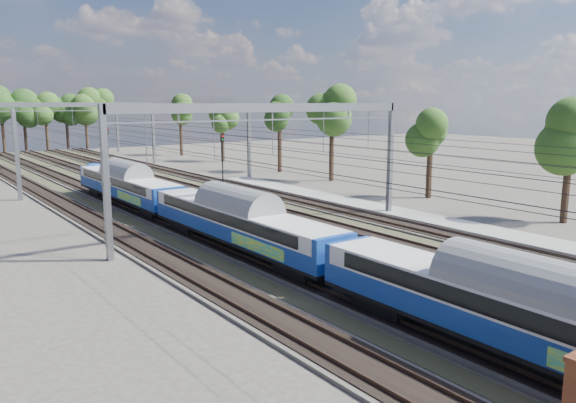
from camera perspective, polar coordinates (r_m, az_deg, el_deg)
track_bed at (r=52.17m, az=-10.93°, el=-0.02°), size 21.00×130.00×0.34m
platform at (r=41.01m, az=20.79°, el=-3.17°), size 3.00×70.00×0.30m
catenary at (r=58.63m, az=-14.08°, el=7.17°), size 25.65×130.00×9.00m
tree_belt at (r=99.68m, az=-19.76°, el=9.17°), size 39.34×99.25×12.33m
emu_train at (r=33.87m, az=-4.74°, el=-1.49°), size 2.69×56.92×3.93m
worker at (r=74.92m, az=-18.30°, el=3.27°), size 0.62×0.73×1.70m
signal_near at (r=71.86m, az=-17.83°, el=5.36°), size 0.39×0.35×5.94m
signal_far at (r=59.55m, az=-6.68°, el=4.74°), size 0.40×0.37×5.69m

